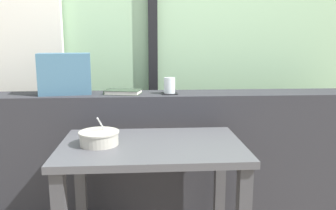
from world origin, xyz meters
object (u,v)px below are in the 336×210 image
(coaster_square, at_px, (169,93))
(fork_utensil, at_px, (112,134))
(soup_bowl, at_px, (99,138))
(juice_glass, at_px, (169,86))
(closed_book, at_px, (123,92))
(throw_pillow, at_px, (65,74))
(breakfast_table, at_px, (152,167))

(coaster_square, relative_size, fork_utensil, 0.59)
(coaster_square, distance_m, soup_bowl, 0.65)
(juice_glass, height_order, fork_utensil, juice_glass)
(closed_book, xyz_separation_m, throw_pillow, (-0.36, 0.01, 0.12))
(coaster_square, xyz_separation_m, throw_pillow, (-0.66, 0.03, 0.13))
(juice_glass, distance_m, closed_book, 0.30)
(coaster_square, bearing_deg, closed_book, 175.28)
(throw_pillow, xyz_separation_m, soup_bowl, (0.27, -0.54, -0.27))
(juice_glass, relative_size, closed_book, 0.41)
(breakfast_table, distance_m, coaster_square, 0.60)
(juice_glass, bearing_deg, soup_bowl, -127.69)
(throw_pillow, bearing_deg, coaster_square, -2.73)
(breakfast_table, height_order, closed_book, closed_book)
(closed_book, relative_size, throw_pillow, 0.77)
(fork_utensil, bearing_deg, coaster_square, 35.19)
(juice_glass, bearing_deg, throw_pillow, 177.27)
(coaster_square, height_order, fork_utensil, coaster_square)
(closed_book, bearing_deg, soup_bowl, -99.79)
(coaster_square, bearing_deg, fork_utensil, -137.62)
(throw_pillow, bearing_deg, breakfast_table, -44.94)
(closed_book, xyz_separation_m, soup_bowl, (-0.09, -0.53, -0.15))
(closed_book, relative_size, soup_bowl, 1.23)
(closed_book, bearing_deg, juice_glass, -4.72)
(fork_utensil, bearing_deg, throw_pillow, 125.09)
(breakfast_table, bearing_deg, fork_utensil, 139.59)
(throw_pillow, bearing_deg, juice_glass, -2.73)
(coaster_square, height_order, throw_pillow, throw_pillow)
(throw_pillow, relative_size, soup_bowl, 1.59)
(coaster_square, height_order, closed_book, closed_book)
(throw_pillow, bearing_deg, fork_utensil, -47.72)
(breakfast_table, bearing_deg, soup_bowl, -179.48)
(breakfast_table, xyz_separation_m, coaster_square, (0.13, 0.50, 0.31))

